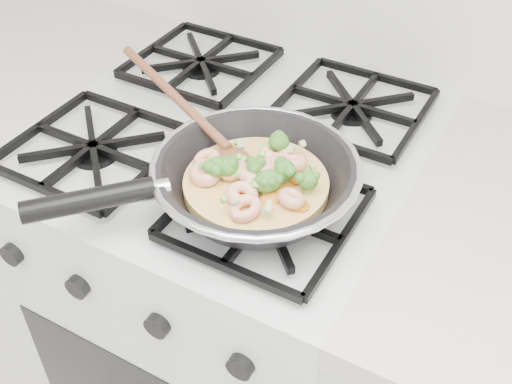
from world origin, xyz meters
The scene contains 2 objects.
stove centered at (0.00, 1.70, 0.46)m, with size 0.60×0.60×0.92m.
skillet centered at (0.12, 1.57, 0.96)m, with size 0.46×0.37×0.09m.
Camera 1 is at (0.44, 1.00, 1.49)m, focal length 44.00 mm.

